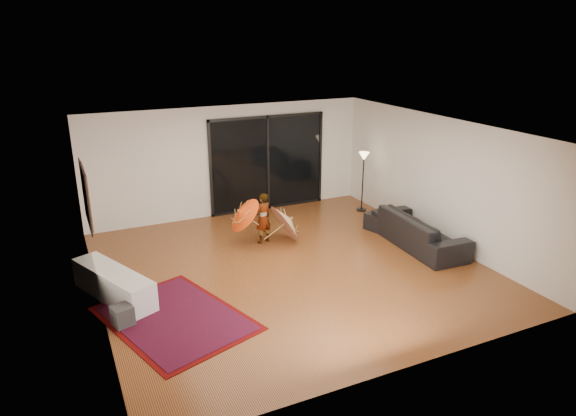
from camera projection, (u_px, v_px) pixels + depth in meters
floor at (290, 268)px, 9.97m from camera, size 7.00×7.00×0.00m
ceiling at (291, 130)px, 9.09m from camera, size 7.00×7.00×0.00m
wall_back at (229, 161)px, 12.53m from camera, size 7.00×0.00×7.00m
wall_front at (408, 280)px, 6.53m from camera, size 7.00×0.00×7.00m
wall_left at (91, 231)px, 8.13m from camera, size 0.00×7.00×7.00m
wall_right at (439, 180)px, 10.93m from camera, size 0.00×7.00×7.00m
sliding_door at (268, 163)px, 12.95m from camera, size 3.06×0.07×2.40m
painting at (86, 196)px, 8.90m from camera, size 0.04×1.28×1.08m
media_console at (114, 284)px, 8.75m from camera, size 1.19×1.93×0.53m
speaker at (123, 316)px, 7.96m from camera, size 0.36×0.36×0.33m
persian_rug at (175, 318)px, 8.20m from camera, size 2.49×2.94×0.02m
sofa at (419, 230)px, 10.89m from camera, size 1.06×2.43×0.70m
ottoman at (384, 221)px, 11.84m from camera, size 0.84×0.84×0.39m
floor_lamp at (364, 165)px, 12.78m from camera, size 0.26×0.26×1.52m
child at (263, 218)px, 10.99m from camera, size 0.47×0.37×1.12m
parasol_orange at (239, 215)px, 10.67m from camera, size 0.66×0.81×0.87m
parasol_white at (291, 219)px, 11.12m from camera, size 0.64×0.94×0.97m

